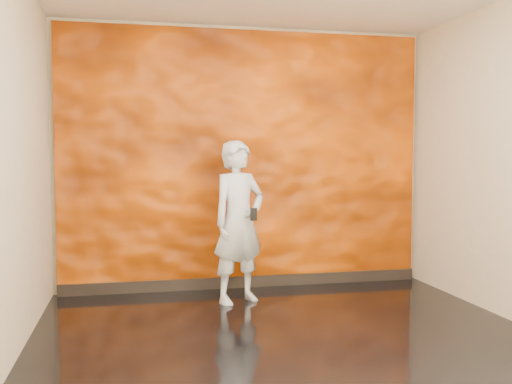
# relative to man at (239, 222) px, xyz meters

# --- Properties ---
(room) EXTENTS (4.02, 4.02, 2.81)m
(room) POSITION_rel_man_xyz_m (0.19, -1.34, 0.61)
(room) COLOR black
(room) RESTS_ON ground
(feature_wall) EXTENTS (3.90, 0.06, 2.75)m
(feature_wall) POSITION_rel_man_xyz_m (0.19, 0.62, 0.59)
(feature_wall) COLOR #FF5E00
(feature_wall) RESTS_ON ground
(baseboard) EXTENTS (3.90, 0.04, 0.12)m
(baseboard) POSITION_rel_man_xyz_m (0.19, 0.58, -0.73)
(baseboard) COLOR black
(baseboard) RESTS_ON ground
(man) EXTENTS (0.68, 0.58, 1.57)m
(man) POSITION_rel_man_xyz_m (0.00, 0.00, 0.00)
(man) COLOR #ACB0BB
(man) RESTS_ON ground
(phone) EXTENTS (0.07, 0.02, 0.12)m
(phone) POSITION_rel_man_xyz_m (0.10, -0.22, 0.09)
(phone) COLOR black
(phone) RESTS_ON man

